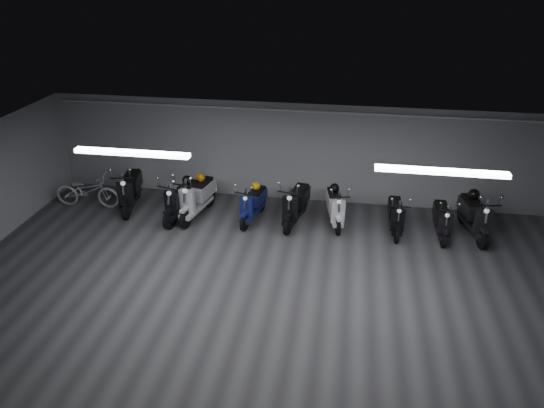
% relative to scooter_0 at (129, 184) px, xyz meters
% --- Properties ---
extents(floor, '(14.00, 10.00, 0.01)m').
position_rel_scooter_0_xyz_m(floor, '(4.51, -3.70, -0.74)').
color(floor, '#39393C').
rests_on(floor, ground).
extents(ceiling, '(14.00, 10.00, 0.01)m').
position_rel_scooter_0_xyz_m(ceiling, '(4.51, -3.70, 2.07)').
color(ceiling, gray).
rests_on(ceiling, ground).
extents(back_wall, '(14.00, 0.01, 2.80)m').
position_rel_scooter_0_xyz_m(back_wall, '(4.51, 1.30, 0.67)').
color(back_wall, gray).
rests_on(back_wall, ground).
extents(fluor_strip_left, '(2.40, 0.18, 0.08)m').
position_rel_scooter_0_xyz_m(fluor_strip_left, '(1.51, -2.70, 2.01)').
color(fluor_strip_left, white).
rests_on(fluor_strip_left, ceiling).
extents(fluor_strip_right, '(2.40, 0.18, 0.08)m').
position_rel_scooter_0_xyz_m(fluor_strip_right, '(7.51, -2.70, 2.01)').
color(fluor_strip_right, white).
rests_on(fluor_strip_right, ceiling).
extents(conduit, '(13.60, 0.05, 0.05)m').
position_rel_scooter_0_xyz_m(conduit, '(4.51, 1.22, 1.89)').
color(conduit, white).
rests_on(conduit, back_wall).
extents(scooter_0, '(1.01, 2.05, 1.46)m').
position_rel_scooter_0_xyz_m(scooter_0, '(0.00, 0.00, 0.00)').
color(scooter_0, black).
rests_on(scooter_0, floor).
extents(scooter_1, '(1.13, 1.99, 1.41)m').
position_rel_scooter_0_xyz_m(scooter_1, '(1.60, -0.33, -0.03)').
color(scooter_1, black).
rests_on(scooter_1, floor).
extents(scooter_2, '(1.04, 2.07, 1.48)m').
position_rel_scooter_0_xyz_m(scooter_2, '(1.95, -0.19, 0.01)').
color(scooter_2, '#BCBDC1').
rests_on(scooter_2, floor).
extents(scooter_4, '(0.89, 1.78, 1.27)m').
position_rel_scooter_0_xyz_m(scooter_4, '(3.45, -0.17, -0.10)').
color(scooter_4, navy).
rests_on(scooter_4, floor).
extents(scooter_5, '(0.99, 1.98, 1.41)m').
position_rel_scooter_0_xyz_m(scooter_5, '(4.57, -0.12, -0.03)').
color(scooter_5, black).
rests_on(scooter_5, floor).
extents(scooter_6, '(0.90, 1.80, 1.28)m').
position_rel_scooter_0_xyz_m(scooter_6, '(5.58, -0.00, -0.09)').
color(scooter_6, white).
rests_on(scooter_6, floor).
extents(scooter_7, '(0.59, 1.64, 1.21)m').
position_rel_scooter_0_xyz_m(scooter_7, '(7.10, -0.19, -0.13)').
color(scooter_7, black).
rests_on(scooter_7, floor).
extents(scooter_8, '(0.55, 1.62, 1.20)m').
position_rel_scooter_0_xyz_m(scooter_8, '(8.21, -0.23, -0.13)').
color(scooter_8, black).
rests_on(scooter_8, floor).
extents(scooter_9, '(0.95, 1.97, 1.41)m').
position_rel_scooter_0_xyz_m(scooter_9, '(8.99, -0.07, -0.03)').
color(scooter_9, black).
rests_on(scooter_9, floor).
extents(bicycle, '(1.82, 0.70, 1.16)m').
position_rel_scooter_0_xyz_m(bicycle, '(-1.22, -0.09, -0.15)').
color(bicycle, silver).
rests_on(bicycle, floor).
extents(helmet_0, '(0.24, 0.24, 0.24)m').
position_rel_scooter_0_xyz_m(helmet_0, '(5.53, 0.23, 0.18)').
color(helmet_0, black).
rests_on(helmet_0, scooter_6).
extents(helmet_1, '(0.24, 0.24, 0.24)m').
position_rel_scooter_0_xyz_m(helmet_1, '(2.01, 0.08, 0.30)').
color(helmet_1, '#B8640A').
rests_on(helmet_1, scooter_2).
extents(helmet_2, '(0.23, 0.23, 0.23)m').
position_rel_scooter_0_xyz_m(helmet_2, '(3.50, 0.06, 0.17)').
color(helmet_2, '#F7A30E').
rests_on(helmet_2, scooter_4).
extents(helmet_3, '(0.25, 0.25, 0.25)m').
position_rel_scooter_0_xyz_m(helmet_3, '(1.68, -0.08, 0.27)').
color(helmet_3, black).
rests_on(helmet_3, scooter_1).
extents(helmet_4, '(0.28, 0.28, 0.28)m').
position_rel_scooter_0_xyz_m(helmet_4, '(8.95, 0.19, 0.28)').
color(helmet_4, black).
rests_on(helmet_4, scooter_9).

